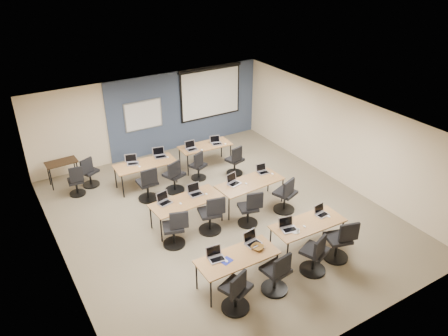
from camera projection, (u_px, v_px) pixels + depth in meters
floor at (222, 216)px, 11.59m from camera, size 8.00×9.00×0.02m
ceiling at (221, 122)px, 10.32m from camera, size 8.00×9.00×0.02m
wall_back at (151, 116)px, 14.35m from camera, size 8.00×0.04×2.70m
wall_front at (355, 278)px, 7.56m from camera, size 8.00×0.04×2.70m
wall_left at (58, 219)px, 9.13m from camera, size 0.04×9.00×2.70m
wall_right at (338, 138)px, 12.78m from camera, size 0.04×9.00×2.70m
blue_accent_panel at (186, 109)px, 14.90m from camera, size 5.50×0.04×2.70m
whiteboard at (143, 115)px, 14.11m from camera, size 1.28×0.03×0.98m
projector_screen at (211, 90)px, 15.03m from camera, size 2.40×0.10×1.82m
training_table_front_left at (237, 258)px, 9.03m from camera, size 1.74×0.73×0.73m
training_table_front_right at (308, 225)px, 10.08m from camera, size 1.78×0.74×0.73m
training_table_mid_left at (186, 202)px, 10.94m from camera, size 1.82×0.76×0.73m
training_table_mid_right at (250, 183)px, 11.75m from camera, size 1.86×0.77×0.73m
training_table_back_left at (145, 165)px, 12.71m from camera, size 1.78×0.74×0.73m
training_table_back_right at (205, 147)px, 13.80m from camera, size 1.66×0.69×0.73m
laptop_0 at (216, 256)px, 8.93m from camera, size 0.33×0.28×0.25m
mouse_0 at (226, 261)px, 8.87m from camera, size 0.09×0.11×0.03m
task_chair_0 at (236, 294)px, 8.48m from camera, size 0.60×0.57×1.05m
laptop_1 at (252, 240)px, 9.38m from camera, size 0.34×0.29×0.26m
mouse_1 at (263, 247)px, 9.27m from camera, size 0.07×0.11×0.04m
task_chair_1 at (277, 275)px, 8.94m from camera, size 0.57×0.57×1.04m
laptop_2 at (288, 227)px, 9.83m from camera, size 0.35×0.30×0.26m
mouse_2 at (304, 226)px, 9.92m from camera, size 0.07×0.10×0.03m
task_chair_2 at (315, 257)px, 9.46m from camera, size 0.61×0.58×1.05m
laptop_3 at (321, 212)px, 10.35m from camera, size 0.31×0.26×0.23m
mouse_3 at (329, 216)px, 10.27m from camera, size 0.07×0.10×0.04m
task_chair_3 at (340, 243)px, 9.86m from camera, size 0.59×0.58×1.05m
laptop_4 at (164, 200)px, 10.81m from camera, size 0.34×0.29×0.26m
mouse_4 at (181, 203)px, 10.77m from camera, size 0.06×0.09×0.03m
task_chair_4 at (175, 231)px, 10.30m from camera, size 0.56×0.54×1.02m
laptop_5 at (195, 192)px, 11.17m from camera, size 0.35×0.30×0.26m
mouse_5 at (206, 194)px, 11.17m from camera, size 0.07×0.10×0.03m
task_chair_5 at (211, 217)px, 10.79m from camera, size 0.58×0.58×1.05m
laptop_6 at (233, 181)px, 11.64m from camera, size 0.34×0.29×0.26m
mouse_6 at (246, 184)px, 11.64m from camera, size 0.09×0.11×0.03m
task_chair_6 at (250, 211)px, 11.06m from camera, size 0.53×0.52×1.00m
laptop_7 at (263, 170)px, 12.18m from camera, size 0.31×0.26×0.23m
mouse_7 at (272, 174)px, 12.11m from camera, size 0.06×0.10×0.03m
task_chair_7 at (286, 197)px, 11.59m from camera, size 0.60×0.58×1.05m
laptop_8 at (132, 161)px, 12.66m from camera, size 0.34×0.29×0.26m
mouse_8 at (139, 166)px, 12.50m from camera, size 0.08×0.11×0.03m
task_chair_8 at (148, 186)px, 12.11m from camera, size 0.57×0.57×1.04m
laptop_9 at (160, 154)px, 13.06m from camera, size 0.35×0.30×0.27m
mouse_9 at (168, 157)px, 13.03m from camera, size 0.08×0.11×0.03m
task_chair_9 at (174, 179)px, 12.50m from camera, size 0.59×0.57×1.04m
laptop_10 at (191, 147)px, 13.50m from camera, size 0.34×0.29×0.26m
mouse_10 at (202, 150)px, 13.46m from camera, size 0.09×0.11×0.04m
task_chair_10 at (198, 168)px, 13.17m from camera, size 0.50×0.47×0.95m
laptop_11 at (216, 142)px, 13.86m from camera, size 0.32×0.28×0.25m
mouse_11 at (225, 144)px, 13.85m from camera, size 0.08×0.11×0.04m
task_chair_11 at (235, 163)px, 13.42m from camera, size 0.51×0.51×0.99m
blue_mousepad at (226, 261)px, 8.89m from camera, size 0.28×0.26×0.01m
snack_bowl at (257, 247)px, 9.22m from camera, size 0.40×0.40×0.08m
snack_plate at (295, 231)px, 9.77m from camera, size 0.20×0.20×0.01m
coffee_cup at (298, 231)px, 9.73m from camera, size 0.07×0.07×0.06m
utility_table at (62, 165)px, 12.78m from camera, size 0.89×0.49×0.75m
spare_chair_a at (89, 174)px, 12.79m from camera, size 0.53×0.49×0.98m
spare_chair_b at (76, 183)px, 12.36m from camera, size 0.46×0.46×0.95m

